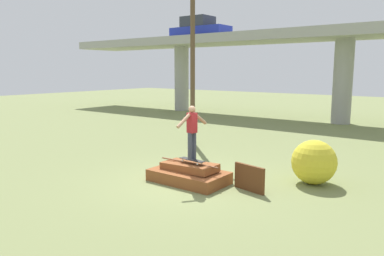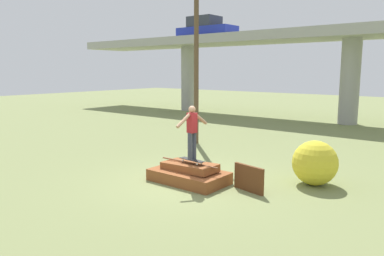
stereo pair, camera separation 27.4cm
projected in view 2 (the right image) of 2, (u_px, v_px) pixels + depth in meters
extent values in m
plane|color=olive|center=(189.00, 182.00, 10.64)|extent=(80.00, 80.00, 0.00)
cube|color=brown|center=(189.00, 176.00, 10.61)|extent=(2.17, 1.27, 0.33)
cube|color=brown|center=(190.00, 167.00, 10.61)|extent=(1.63, 0.78, 0.27)
cylinder|color=brown|center=(189.00, 163.00, 10.55)|extent=(1.97, 0.04, 0.04)
cube|color=#5B3319|center=(249.00, 178.00, 9.77)|extent=(0.96, 0.29, 0.69)
cube|color=black|center=(192.00, 160.00, 10.46)|extent=(0.85, 0.30, 0.01)
cylinder|color=silver|center=(202.00, 163.00, 10.32)|extent=(0.06, 0.04, 0.05)
cylinder|color=silver|center=(197.00, 164.00, 10.20)|extent=(0.06, 0.04, 0.05)
cylinder|color=silver|center=(187.00, 159.00, 10.73)|extent=(0.06, 0.04, 0.05)
cylinder|color=silver|center=(183.00, 160.00, 10.61)|extent=(0.06, 0.04, 0.05)
cylinder|color=#383D4C|center=(194.00, 146.00, 10.46)|extent=(0.12, 0.12, 0.76)
cylinder|color=#383D4C|center=(190.00, 147.00, 10.34)|extent=(0.12, 0.12, 0.76)
cube|color=maroon|center=(192.00, 123.00, 10.30)|extent=(0.24, 0.24, 0.55)
sphere|color=#A37556|center=(192.00, 109.00, 10.24)|extent=(0.19, 0.19, 0.19)
cylinder|color=#A37556|center=(200.00, 119.00, 10.51)|extent=(0.15, 0.50, 0.37)
cylinder|color=#A37556|center=(183.00, 121.00, 10.06)|extent=(0.15, 0.50, 0.37)
cube|color=#9E9E99|center=(353.00, 32.00, 21.20)|extent=(44.00, 4.19, 0.60)
cylinder|color=#9E9E99|center=(188.00, 79.00, 29.11)|extent=(1.10, 1.10, 4.95)
cylinder|color=#9E9E99|center=(350.00, 82.00, 21.63)|extent=(1.10, 1.10, 4.95)
cube|color=#1E2D9E|center=(207.00, 32.00, 26.93)|extent=(4.35, 1.79, 0.64)
cube|color=#2D333D|center=(204.00, 22.00, 26.96)|extent=(2.09, 1.64, 0.75)
cylinder|color=brown|center=(196.00, 48.00, 15.63)|extent=(0.20, 0.20, 8.13)
sphere|color=gold|center=(315.00, 163.00, 10.30)|extent=(1.24, 1.24, 1.24)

